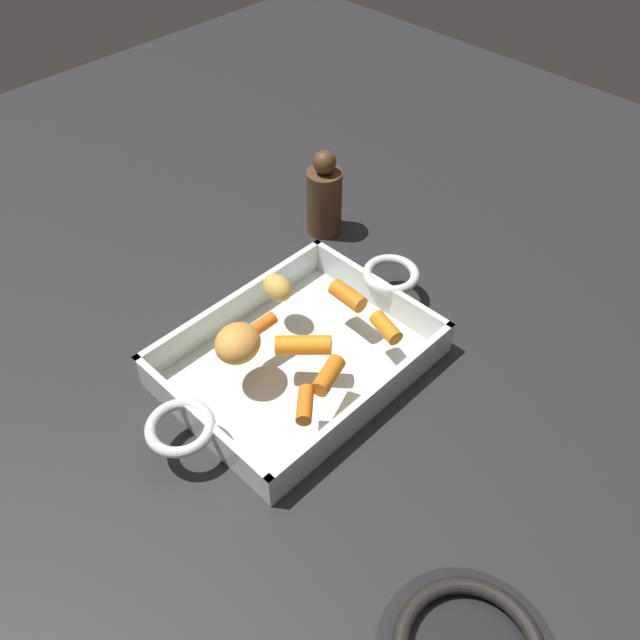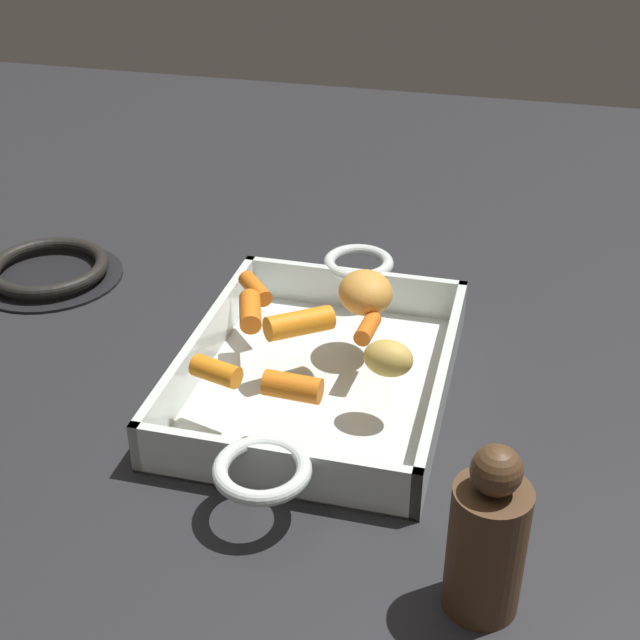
{
  "view_description": "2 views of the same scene",
  "coord_description": "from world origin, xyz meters",
  "px_view_note": "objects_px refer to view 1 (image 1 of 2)",
  "views": [
    {
      "loc": [
        0.37,
        0.4,
        0.62
      ],
      "look_at": [
        -0.03,
        0.01,
        0.07
      ],
      "focal_mm": 37.35,
      "sensor_mm": 36.0,
      "label": 1
    },
    {
      "loc": [
        -0.66,
        -0.17,
        0.48
      ],
      "look_at": [
        0.0,
        -0.0,
        0.07
      ],
      "focal_mm": 50.08,
      "sensor_mm": 36.0,
      "label": 2
    }
  ],
  "objects_px": {
    "baby_carrot_southwest": "(351,298)",
    "potato_corner": "(238,343)",
    "baby_carrot_center_left": "(305,405)",
    "baby_carrot_northeast": "(328,375)",
    "baby_carrot_center_right": "(386,328)",
    "baby_carrot_southeast": "(260,326)",
    "potato_golden_large": "(278,287)",
    "baby_carrot_long": "(303,345)",
    "roasting_dish": "(298,357)",
    "pepper_mill": "(324,197)"
  },
  "relations": [
    {
      "from": "baby_carrot_northeast",
      "to": "potato_golden_large",
      "type": "xyz_separation_m",
      "value": [
        -0.05,
        -0.14,
        0.01
      ]
    },
    {
      "from": "baby_carrot_center_left",
      "to": "baby_carrot_northeast",
      "type": "relative_size",
      "value": 0.92
    },
    {
      "from": "potato_golden_large",
      "to": "baby_carrot_northeast",
      "type": "bearing_deg",
      "value": 68.74
    },
    {
      "from": "roasting_dish",
      "to": "baby_carrot_center_right",
      "type": "distance_m",
      "value": 0.11
    },
    {
      "from": "baby_carrot_southeast",
      "to": "pepper_mill",
      "type": "height_order",
      "value": "pepper_mill"
    },
    {
      "from": "baby_carrot_center_right",
      "to": "baby_carrot_center_left",
      "type": "height_order",
      "value": "baby_carrot_center_right"
    },
    {
      "from": "baby_carrot_northeast",
      "to": "roasting_dish",
      "type": "bearing_deg",
      "value": -106.3
    },
    {
      "from": "pepper_mill",
      "to": "baby_carrot_northeast",
      "type": "bearing_deg",
      "value": 45.01
    },
    {
      "from": "baby_carrot_center_left",
      "to": "baby_carrot_long",
      "type": "distance_m",
      "value": 0.08
    },
    {
      "from": "roasting_dish",
      "to": "pepper_mill",
      "type": "relative_size",
      "value": 3.12
    },
    {
      "from": "baby_carrot_southeast",
      "to": "pepper_mill",
      "type": "bearing_deg",
      "value": -151.89
    },
    {
      "from": "baby_carrot_long",
      "to": "baby_carrot_northeast",
      "type": "height_order",
      "value": "baby_carrot_long"
    },
    {
      "from": "roasting_dish",
      "to": "baby_carrot_southeast",
      "type": "height_order",
      "value": "baby_carrot_southeast"
    },
    {
      "from": "baby_carrot_center_right",
      "to": "baby_carrot_northeast",
      "type": "bearing_deg",
      "value": 1.51
    },
    {
      "from": "baby_carrot_center_right",
      "to": "potato_corner",
      "type": "bearing_deg",
      "value": -34.03
    },
    {
      "from": "baby_carrot_long",
      "to": "baby_carrot_southwest",
      "type": "bearing_deg",
      "value": -170.76
    },
    {
      "from": "roasting_dish",
      "to": "baby_carrot_southwest",
      "type": "relative_size",
      "value": 8.77
    },
    {
      "from": "baby_carrot_southeast",
      "to": "potato_corner",
      "type": "relative_size",
      "value": 0.74
    },
    {
      "from": "baby_carrot_center_left",
      "to": "baby_carrot_southwest",
      "type": "xyz_separation_m",
      "value": [
        -0.15,
        -0.08,
        0.0
      ]
    },
    {
      "from": "baby_carrot_southwest",
      "to": "potato_corner",
      "type": "height_order",
      "value": "potato_corner"
    },
    {
      "from": "baby_carrot_long",
      "to": "pepper_mill",
      "type": "relative_size",
      "value": 0.47
    },
    {
      "from": "baby_carrot_southwest",
      "to": "potato_golden_large",
      "type": "bearing_deg",
      "value": -54.02
    },
    {
      "from": "baby_carrot_long",
      "to": "baby_carrot_southeast",
      "type": "xyz_separation_m",
      "value": [
        0.01,
        -0.06,
        -0.0
      ]
    },
    {
      "from": "baby_carrot_center_left",
      "to": "baby_carrot_southwest",
      "type": "height_order",
      "value": "baby_carrot_southwest"
    },
    {
      "from": "baby_carrot_center_right",
      "to": "baby_carrot_center_left",
      "type": "xyz_separation_m",
      "value": [
        0.15,
        0.01,
        -0.0
      ]
    },
    {
      "from": "baby_carrot_center_right",
      "to": "baby_carrot_long",
      "type": "xyz_separation_m",
      "value": [
        0.09,
        -0.05,
        0.0
      ]
    },
    {
      "from": "potato_golden_large",
      "to": "baby_carrot_center_right",
      "type": "bearing_deg",
      "value": 108.5
    },
    {
      "from": "baby_carrot_long",
      "to": "potato_golden_large",
      "type": "xyz_separation_m",
      "value": [
        -0.04,
        -0.09,
        0.0
      ]
    },
    {
      "from": "baby_carrot_northeast",
      "to": "potato_golden_large",
      "type": "distance_m",
      "value": 0.15
    },
    {
      "from": "baby_carrot_center_right",
      "to": "baby_carrot_southeast",
      "type": "bearing_deg",
      "value": -47.04
    },
    {
      "from": "baby_carrot_northeast",
      "to": "potato_golden_large",
      "type": "height_order",
      "value": "potato_golden_large"
    },
    {
      "from": "baby_carrot_long",
      "to": "baby_carrot_southeast",
      "type": "relative_size",
      "value": 1.53
    },
    {
      "from": "baby_carrot_center_left",
      "to": "baby_carrot_northeast",
      "type": "xyz_separation_m",
      "value": [
        -0.05,
        -0.01,
        0.0
      ]
    },
    {
      "from": "baby_carrot_center_right",
      "to": "baby_carrot_center_left",
      "type": "bearing_deg",
      "value": 4.79
    },
    {
      "from": "baby_carrot_long",
      "to": "pepper_mill",
      "type": "xyz_separation_m",
      "value": [
        -0.23,
        -0.19,
        -0.0
      ]
    },
    {
      "from": "pepper_mill",
      "to": "baby_carrot_southwest",
      "type": "bearing_deg",
      "value": 52.79
    },
    {
      "from": "baby_carrot_southwest",
      "to": "baby_carrot_center_left",
      "type": "bearing_deg",
      "value": 26.33
    },
    {
      "from": "baby_carrot_long",
      "to": "potato_corner",
      "type": "distance_m",
      "value": 0.08
    },
    {
      "from": "baby_carrot_center_left",
      "to": "baby_carrot_southwest",
      "type": "relative_size",
      "value": 0.94
    },
    {
      "from": "baby_carrot_southwest",
      "to": "baby_carrot_northeast",
      "type": "relative_size",
      "value": 0.99
    },
    {
      "from": "baby_carrot_southwest",
      "to": "baby_carrot_southeast",
      "type": "height_order",
      "value": "baby_carrot_southwest"
    },
    {
      "from": "potato_corner",
      "to": "pepper_mill",
      "type": "height_order",
      "value": "pepper_mill"
    },
    {
      "from": "potato_corner",
      "to": "pepper_mill",
      "type": "distance_m",
      "value": 0.32
    },
    {
      "from": "baby_carrot_southeast",
      "to": "baby_carrot_northeast",
      "type": "bearing_deg",
      "value": 90.36
    },
    {
      "from": "baby_carrot_southwest",
      "to": "potato_golden_large",
      "type": "distance_m",
      "value": 0.09
    },
    {
      "from": "baby_carrot_northeast",
      "to": "potato_corner",
      "type": "height_order",
      "value": "potato_corner"
    },
    {
      "from": "roasting_dish",
      "to": "pepper_mill",
      "type": "height_order",
      "value": "pepper_mill"
    },
    {
      "from": "baby_carrot_center_right",
      "to": "baby_carrot_southeast",
      "type": "relative_size",
      "value": 1.02
    },
    {
      "from": "baby_carrot_center_left",
      "to": "potato_corner",
      "type": "relative_size",
      "value": 0.79
    },
    {
      "from": "baby_carrot_northeast",
      "to": "baby_carrot_southeast",
      "type": "bearing_deg",
      "value": -89.64
    }
  ]
}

